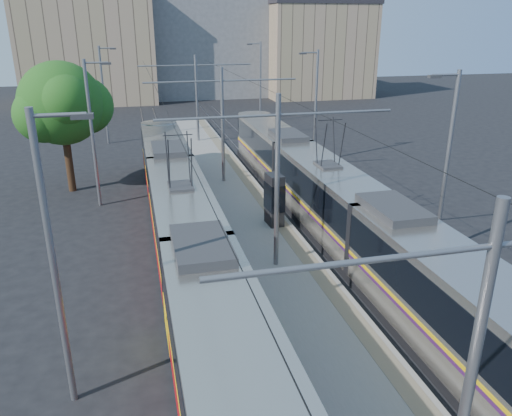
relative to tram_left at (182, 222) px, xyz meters
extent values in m
plane|color=black|center=(3.60, -10.04, -1.71)|extent=(160.00, 160.00, 0.00)
cube|color=gray|center=(3.60, 6.96, -1.56)|extent=(4.00, 50.00, 0.30)
cube|color=gray|center=(2.15, 6.96, -1.40)|extent=(0.70, 50.00, 0.01)
cube|color=gray|center=(5.05, 6.96, -1.40)|extent=(0.70, 50.00, 0.01)
cube|color=gray|center=(-0.72, 6.96, -1.69)|extent=(0.07, 70.00, 0.03)
cube|color=gray|center=(0.72, 6.96, -1.69)|extent=(0.07, 70.00, 0.03)
cube|color=gray|center=(6.48, 6.96, -1.69)|extent=(0.07, 70.00, 0.03)
cube|color=gray|center=(7.92, 6.96, -1.69)|extent=(0.07, 70.00, 0.03)
cube|color=black|center=(0.00, 0.00, -1.51)|extent=(2.30, 30.99, 0.40)
cube|color=#ADA89F|center=(0.00, 0.00, 0.14)|extent=(2.40, 29.39, 2.90)
cube|color=black|center=(0.00, 0.00, 0.64)|extent=(2.43, 29.39, 1.30)
cube|color=#FFB60D|center=(0.00, 0.00, -0.26)|extent=(2.43, 29.39, 0.12)
cube|color=#B60A12|center=(0.00, 0.00, -0.76)|extent=(2.42, 29.39, 1.10)
cube|color=#2D2D30|center=(0.00, 0.00, 1.74)|extent=(1.68, 3.00, 0.30)
cube|color=black|center=(7.20, 1.63, -1.51)|extent=(2.30, 31.66, 0.40)
cube|color=#A7A299|center=(7.20, 1.63, 0.14)|extent=(2.40, 30.06, 2.90)
cube|color=black|center=(7.20, 1.63, 0.64)|extent=(2.43, 30.06, 1.30)
cube|color=#E1B00B|center=(7.20, 1.63, -0.26)|extent=(2.43, 30.06, 0.12)
cube|color=#3C1449|center=(7.20, 1.63, -0.41)|extent=(2.43, 30.06, 0.10)
cube|color=#2D2D30|center=(7.20, 1.63, 1.74)|extent=(1.68, 3.00, 0.30)
cylinder|color=slate|center=(3.60, -14.04, 2.09)|extent=(0.20, 0.20, 7.00)
cylinder|color=slate|center=(3.60, -14.04, 4.79)|extent=(9.20, 0.10, 0.10)
cylinder|color=slate|center=(3.60, -2.04, 2.09)|extent=(0.20, 0.20, 7.00)
cylinder|color=slate|center=(3.60, -2.04, 4.79)|extent=(9.20, 0.10, 0.10)
cylinder|color=slate|center=(3.60, 9.96, 2.09)|extent=(0.20, 0.20, 7.00)
cylinder|color=slate|center=(3.60, 9.96, 4.79)|extent=(9.20, 0.10, 0.10)
cylinder|color=slate|center=(3.60, 21.96, 2.09)|extent=(0.20, 0.20, 7.00)
cylinder|color=slate|center=(3.60, 21.96, 4.79)|extent=(9.20, 0.10, 0.10)
cylinder|color=black|center=(0.00, 6.96, 3.84)|extent=(0.02, 70.00, 0.02)
cylinder|color=black|center=(7.20, 6.96, 3.84)|extent=(0.02, 70.00, 0.02)
cylinder|color=slate|center=(-3.90, -8.04, 2.29)|extent=(0.18, 0.18, 8.00)
cube|color=#2D2D30|center=(-2.80, -8.04, 6.04)|extent=(0.50, 0.22, 0.12)
cylinder|color=slate|center=(-3.90, 7.96, 2.29)|extent=(0.18, 0.18, 8.00)
cube|color=#2D2D30|center=(-2.80, 7.96, 6.04)|extent=(0.50, 0.22, 0.12)
cylinder|color=slate|center=(-3.90, 23.96, 2.29)|extent=(0.18, 0.18, 8.00)
cube|color=#2D2D30|center=(-2.80, 23.96, 6.04)|extent=(0.50, 0.22, 0.12)
cylinder|color=slate|center=(11.10, -2.04, 2.29)|extent=(0.18, 0.18, 8.00)
cube|color=#2D2D30|center=(10.00, -2.04, 6.04)|extent=(0.50, 0.22, 0.12)
cylinder|color=slate|center=(11.10, 13.96, 2.29)|extent=(0.18, 0.18, 8.00)
cube|color=#2D2D30|center=(10.00, 13.96, 6.04)|extent=(0.50, 0.22, 0.12)
cylinder|color=slate|center=(11.10, 29.96, 2.29)|extent=(0.18, 0.18, 8.00)
cube|color=#2D2D30|center=(10.00, 29.96, 6.04)|extent=(0.50, 0.22, 0.12)
cube|color=black|center=(4.72, 2.21, -0.12)|extent=(0.75, 1.17, 2.57)
cube|color=black|center=(4.72, 2.21, 0.05)|extent=(0.80, 1.21, 1.34)
cylinder|color=#382314|center=(-5.67, 11.14, -0.09)|extent=(0.44, 0.44, 3.22)
sphere|color=#204E16|center=(-5.67, 11.14, 3.63)|extent=(4.84, 4.84, 4.84)
sphere|color=#204E16|center=(-4.46, 11.95, 3.33)|extent=(3.42, 3.42, 3.42)
cube|color=#9C826A|center=(-6.40, 49.96, 4.88)|extent=(16.00, 12.00, 13.17)
cube|color=gray|center=(9.60, 53.96, 6.76)|extent=(18.00, 14.00, 16.94)
cube|color=#9C826A|center=(23.60, 47.96, 4.29)|extent=(14.00, 10.00, 11.99)
cube|color=#262328|center=(23.60, 47.96, 10.54)|extent=(14.28, 10.20, 0.50)
camera|label=1|loc=(-1.68, -19.97, 8.04)|focal=35.00mm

